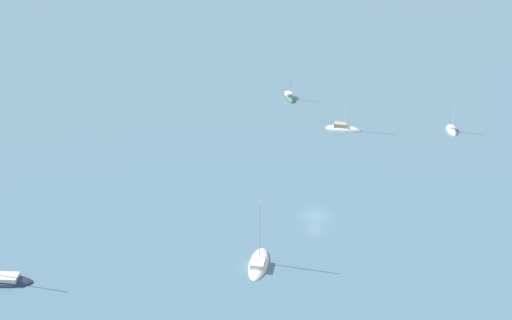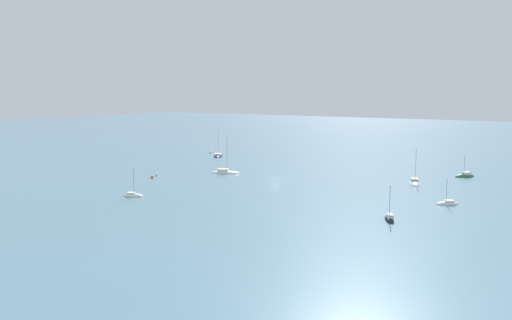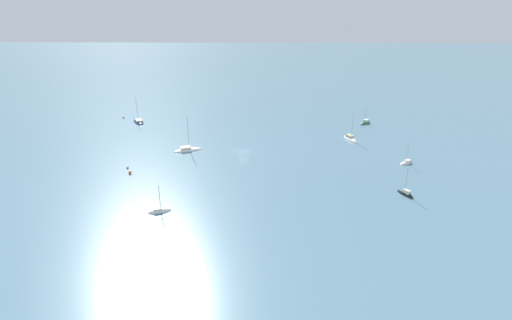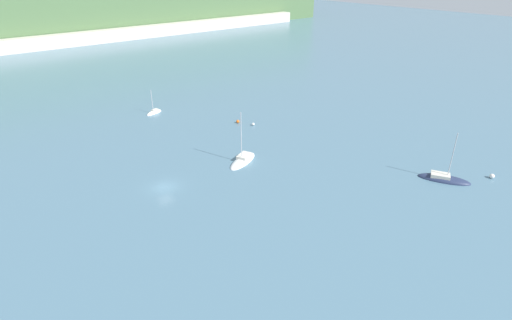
% 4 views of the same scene
% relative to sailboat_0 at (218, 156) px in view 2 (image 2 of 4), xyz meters
% --- Properties ---
extents(ground_plane, '(600.00, 600.00, 0.00)m').
position_rel_sailboat_0_xyz_m(ground_plane, '(-38.80, 28.78, -0.09)').
color(ground_plane, slate).
extents(sailboat_0, '(6.66, 8.95, 9.74)m').
position_rel_sailboat_0_xyz_m(sailboat_0, '(0.00, 0.00, 0.00)').
color(sailboat_0, '#232D4C').
rests_on(sailboat_0, ground_plane).
extents(sailboat_1, '(3.36, 4.58, 7.22)m').
position_rel_sailboat_0_xyz_m(sailboat_1, '(-76.49, 54.98, 0.05)').
color(sailboat_1, black).
rests_on(sailboat_1, ground_plane).
extents(sailboat_2, '(5.03, 3.04, 6.79)m').
position_rel_sailboat_0_xyz_m(sailboat_2, '(-23.08, 63.71, -0.01)').
color(sailboat_2, white).
rests_on(sailboat_2, ground_plane).
extents(sailboat_3, '(8.63, 5.78, 10.76)m').
position_rel_sailboat_0_xyz_m(sailboat_3, '(-22.53, 28.06, 0.04)').
color(sailboat_3, silver).
rests_on(sailboat_3, ground_plane).
extents(sailboat_4, '(4.39, 7.60, 9.85)m').
position_rel_sailboat_0_xyz_m(sailboat_4, '(-71.67, 17.63, 0.03)').
color(sailboat_4, white).
rests_on(sailboat_4, ground_plane).
extents(sailboat_5, '(5.36, 5.53, 6.75)m').
position_rel_sailboat_0_xyz_m(sailboat_5, '(-80.40, 0.00, 0.02)').
color(sailboat_5, '#2D6647').
rests_on(sailboat_5, ground_plane).
extents(sailboat_6, '(4.76, 4.05, 6.07)m').
position_rel_sailboat_0_xyz_m(sailboat_6, '(-82.78, 36.66, -0.01)').
color(sailboat_6, silver).
rests_on(sailboat_6, ground_plane).
extents(mooring_buoy_0, '(0.66, 0.66, 0.66)m').
position_rel_sailboat_0_xyz_m(mooring_buoy_0, '(-9.22, 41.24, 0.24)').
color(mooring_buoy_0, white).
rests_on(mooring_buoy_0, ground_plane).
extents(mooring_buoy_1, '(0.83, 0.83, 0.83)m').
position_rel_sailboat_0_xyz_m(mooring_buoy_1, '(7.12, -5.08, 0.33)').
color(mooring_buoy_1, white).
rests_on(mooring_buoy_1, ground_plane).
extents(mooring_buoy_2, '(0.77, 0.77, 0.77)m').
position_rel_sailboat_0_xyz_m(mooring_buoy_2, '(-10.99, 44.80, 0.29)').
color(mooring_buoy_2, orange).
rests_on(mooring_buoy_2, ground_plane).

